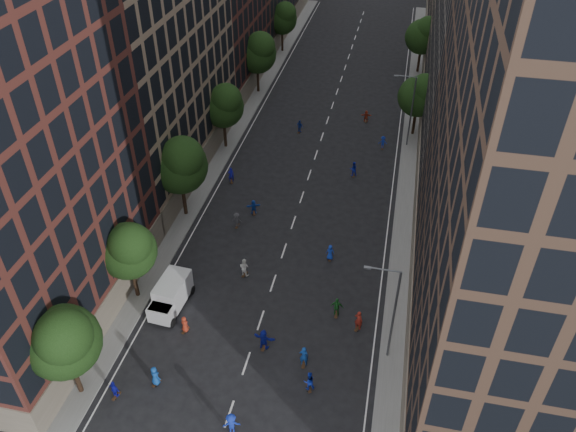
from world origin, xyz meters
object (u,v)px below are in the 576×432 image
Objects in this scene: streetlamp_far at (410,108)px; skater_2 at (309,381)px; streetlamp_near at (391,310)px; skater_0 at (155,376)px; skater_1 at (304,357)px; cargo_van at (171,295)px.

streetlamp_far is 5.26× the size of skater_2.
skater_0 is at bearing -159.38° from streetlamp_near.
streetlamp_far is at bearing -100.69° from skater_1.
skater_2 is at bearing -19.64° from cargo_van.
streetlamp_far is 4.68× the size of skater_1.
streetlamp_near is 4.68× the size of skater_1.
skater_0 is 0.90× the size of skater_1.
skater_0 is (-16.43, -39.18, -4.30)m from streetlamp_far.
cargo_van is at bearing -46.97° from skater_2.
skater_0 is at bearing -112.75° from streetlamp_far.
skater_1 is at bearing -12.56° from cargo_van.
streetlamp_near reaches higher than skater_1.
skater_2 is (12.94, -5.69, -0.48)m from cargo_van.
skater_1 is 2.19m from skater_2.
skater_0 is 11.17m from skater_1.
skater_0 reaches higher than skater_2.
streetlamp_far is 36.59m from cargo_van.
cargo_van is at bearing 175.40° from streetlamp_near.
skater_1 is (10.43, 4.00, 0.10)m from skater_0.
skater_1 reaches higher than skater_0.
streetlamp_near is 5.26× the size of skater_2.
skater_1 is at bearing -160.03° from streetlamp_near.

